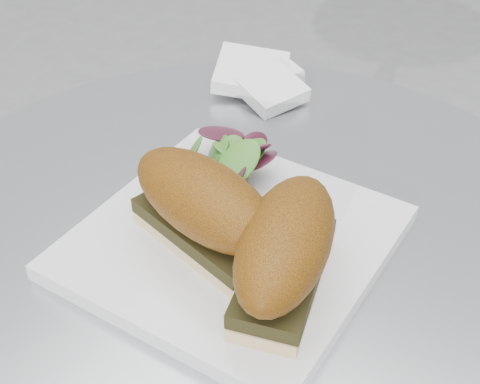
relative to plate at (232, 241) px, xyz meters
name	(u,v)px	position (x,y,z in m)	size (l,w,h in m)	color
plate	(232,241)	(0.00, 0.00, 0.00)	(0.25, 0.25, 0.02)	silver
sandwich_left	(204,207)	(-0.01, -0.02, 0.05)	(0.17, 0.11, 0.08)	beige
sandwich_right	(285,250)	(0.07, -0.03, 0.05)	(0.11, 0.17, 0.08)	beige
salad	(232,154)	(-0.05, 0.08, 0.03)	(0.11, 0.11, 0.05)	#4D9631
napkin	(261,87)	(-0.12, 0.25, 0.00)	(0.12, 0.12, 0.02)	white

